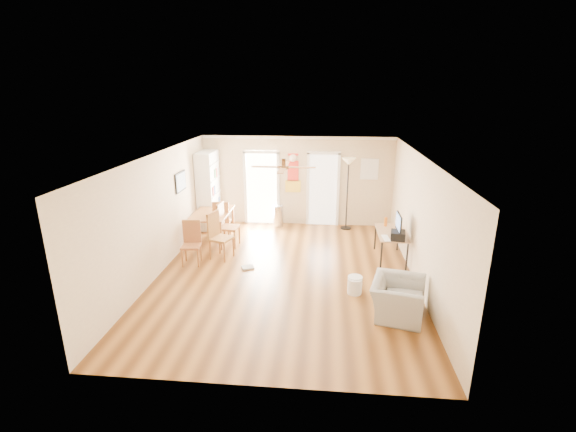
# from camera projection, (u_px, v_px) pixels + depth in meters

# --- Properties ---
(floor) EXTENTS (7.00, 7.00, 0.00)m
(floor) POSITION_uv_depth(u_px,v_px,m) (285.00, 274.00, 8.84)
(floor) COLOR brown
(floor) RESTS_ON ground
(ceiling) EXTENTS (5.50, 7.00, 0.00)m
(ceiling) POSITION_uv_depth(u_px,v_px,m) (285.00, 156.00, 8.05)
(ceiling) COLOR silver
(ceiling) RESTS_ON floor
(wall_back) EXTENTS (5.50, 0.04, 2.60)m
(wall_back) POSITION_uv_depth(u_px,v_px,m) (297.00, 181.00, 11.77)
(wall_back) COLOR beige
(wall_back) RESTS_ON floor
(wall_front) EXTENTS (5.50, 0.04, 2.60)m
(wall_front) POSITION_uv_depth(u_px,v_px,m) (258.00, 302.00, 5.12)
(wall_front) COLOR beige
(wall_front) RESTS_ON floor
(wall_left) EXTENTS (0.04, 7.00, 2.60)m
(wall_left) POSITION_uv_depth(u_px,v_px,m) (158.00, 214.00, 8.69)
(wall_left) COLOR beige
(wall_left) RESTS_ON floor
(wall_right) EXTENTS (0.04, 7.00, 2.60)m
(wall_right) POSITION_uv_depth(u_px,v_px,m) (420.00, 222.00, 8.20)
(wall_right) COLOR beige
(wall_right) RESTS_ON floor
(crown_molding) EXTENTS (5.50, 7.00, 0.08)m
(crown_molding) POSITION_uv_depth(u_px,v_px,m) (285.00, 158.00, 8.06)
(crown_molding) COLOR white
(crown_molding) RESTS_ON wall_back
(kitchen_doorway) EXTENTS (0.90, 0.10, 2.10)m
(kitchen_doorway) POSITION_uv_depth(u_px,v_px,m) (262.00, 189.00, 11.92)
(kitchen_doorway) COLOR white
(kitchen_doorway) RESTS_ON wall_back
(bathroom_doorway) EXTENTS (0.80, 0.10, 2.10)m
(bathroom_doorway) POSITION_uv_depth(u_px,v_px,m) (323.00, 190.00, 11.76)
(bathroom_doorway) COLOR white
(bathroom_doorway) RESTS_ON wall_back
(wall_decal) EXTENTS (0.46, 0.03, 1.10)m
(wall_decal) POSITION_uv_depth(u_px,v_px,m) (293.00, 173.00, 11.68)
(wall_decal) COLOR red
(wall_decal) RESTS_ON wall_back
(ac_grille) EXTENTS (0.50, 0.04, 0.60)m
(ac_grille) POSITION_uv_depth(u_px,v_px,m) (369.00, 169.00, 11.43)
(ac_grille) COLOR white
(ac_grille) RESTS_ON wall_back
(framed_poster) EXTENTS (0.04, 0.66, 0.48)m
(framed_poster) POSITION_uv_depth(u_px,v_px,m) (181.00, 182.00, 9.90)
(framed_poster) COLOR black
(framed_poster) RESTS_ON wall_left
(ceiling_fan) EXTENTS (1.24, 1.24, 0.20)m
(ceiling_fan) POSITION_uv_depth(u_px,v_px,m) (284.00, 167.00, 7.82)
(ceiling_fan) COLOR #593819
(ceiling_fan) RESTS_ON ceiling
(bookshelf) EXTENTS (0.69, 1.08, 2.21)m
(bookshelf) POSITION_uv_depth(u_px,v_px,m) (208.00, 190.00, 11.54)
(bookshelf) COLOR silver
(bookshelf) RESTS_ON floor
(dining_table) EXTENTS (0.93, 1.53, 0.76)m
(dining_table) POSITION_uv_depth(u_px,v_px,m) (213.00, 226.00, 10.76)
(dining_table) COLOR #9B5932
(dining_table) RESTS_ON floor
(dining_chair_right_a) EXTENTS (0.50, 0.50, 1.13)m
(dining_chair_right_a) POSITION_uv_depth(u_px,v_px,m) (229.00, 225.00, 10.27)
(dining_chair_right_a) COLOR #AD7437
(dining_chair_right_a) RESTS_ON floor
(dining_chair_right_b) EXTENTS (0.58, 0.58, 1.11)m
(dining_chair_right_b) POSITION_uv_depth(u_px,v_px,m) (221.00, 236.00, 9.53)
(dining_chair_right_b) COLOR #A36A34
(dining_chair_right_b) RESTS_ON floor
(dining_chair_near) EXTENTS (0.46, 0.46, 1.01)m
(dining_chair_near) POSITION_uv_depth(u_px,v_px,m) (191.00, 244.00, 9.20)
(dining_chair_near) COLOR #9D6032
(dining_chair_near) RESTS_ON floor
(dining_chair_far) EXTENTS (0.47, 0.47, 1.04)m
(dining_chair_far) POSITION_uv_depth(u_px,v_px,m) (222.00, 219.00, 10.90)
(dining_chair_far) COLOR #A66235
(dining_chair_far) RESTS_ON floor
(trash_can) EXTENTS (0.35, 0.35, 0.64)m
(trash_can) POSITION_uv_depth(u_px,v_px,m) (278.00, 216.00, 11.82)
(trash_can) COLOR #BCBCBE
(trash_can) RESTS_ON floor
(torchiere_lamp) EXTENTS (0.47, 0.47, 2.06)m
(torchiere_lamp) POSITION_uv_depth(u_px,v_px,m) (347.00, 194.00, 11.41)
(torchiere_lamp) COLOR black
(torchiere_lamp) RESTS_ON floor
(computer_desk) EXTENTS (0.64, 1.28, 0.69)m
(computer_desk) POSITION_uv_depth(u_px,v_px,m) (390.00, 246.00, 9.51)
(computer_desk) COLOR tan
(computer_desk) RESTS_ON floor
(imac) EXTENTS (0.26, 0.58, 0.55)m
(imac) POSITION_uv_depth(u_px,v_px,m) (399.00, 226.00, 9.00)
(imac) COLOR black
(imac) RESTS_ON computer_desk
(keyboard) EXTENTS (0.17, 0.42, 0.02)m
(keyboard) POSITION_uv_depth(u_px,v_px,m) (386.00, 238.00, 9.01)
(keyboard) COLOR white
(keyboard) RESTS_ON computer_desk
(printer) EXTENTS (0.36, 0.40, 0.18)m
(printer) POSITION_uv_depth(u_px,v_px,m) (398.00, 235.00, 8.94)
(printer) COLOR black
(printer) RESTS_ON computer_desk
(orange_bottle) EXTENTS (0.08, 0.08, 0.22)m
(orange_bottle) POSITION_uv_depth(u_px,v_px,m) (386.00, 222.00, 9.78)
(orange_bottle) COLOR #CA6311
(orange_bottle) RESTS_ON computer_desk
(wastebasket_a) EXTENTS (0.30, 0.30, 0.32)m
(wastebasket_a) POSITION_uv_depth(u_px,v_px,m) (355.00, 286.00, 7.97)
(wastebasket_a) COLOR silver
(wastebasket_a) RESTS_ON floor
(wastebasket_b) EXTENTS (0.32, 0.32, 0.34)m
(wastebasket_b) POSITION_uv_depth(u_px,v_px,m) (355.00, 284.00, 8.02)
(wastebasket_b) COLOR silver
(wastebasket_b) RESTS_ON floor
(floor_cloth) EXTENTS (0.33, 0.30, 0.04)m
(floor_cloth) POSITION_uv_depth(u_px,v_px,m) (248.00, 267.00, 9.13)
(floor_cloth) COLOR #9F9F9A
(floor_cloth) RESTS_ON floor
(armchair) EXTENTS (1.11, 1.20, 0.66)m
(armchair) POSITION_uv_depth(u_px,v_px,m) (398.00, 298.00, 7.17)
(armchair) COLOR gray
(armchair) RESTS_ON floor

